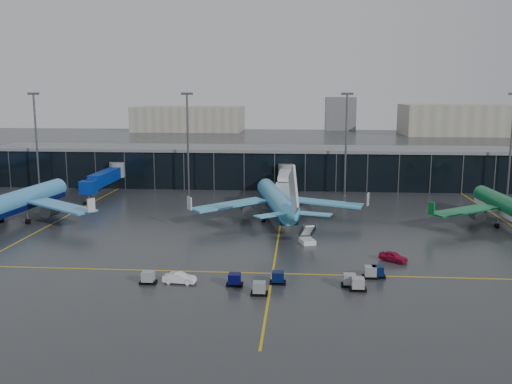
# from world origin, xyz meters

# --- Properties ---
(ground) EXTENTS (600.00, 600.00, 0.00)m
(ground) POSITION_xyz_m (0.00, 0.00, 0.00)
(ground) COLOR #282B2D
(ground) RESTS_ON ground
(terminal_pier) EXTENTS (142.00, 17.00, 10.70)m
(terminal_pier) POSITION_xyz_m (0.00, 62.00, 5.42)
(terminal_pier) COLOR black
(terminal_pier) RESTS_ON ground
(jet_bridges) EXTENTS (94.00, 27.50, 7.20)m
(jet_bridges) POSITION_xyz_m (-35.00, 42.99, 4.55)
(jet_bridges) COLOR #595B60
(jet_bridges) RESTS_ON ground
(flood_masts) EXTENTS (203.00, 0.50, 25.50)m
(flood_masts) POSITION_xyz_m (5.00, 50.00, 13.81)
(flood_masts) COLOR #595B60
(flood_masts) RESTS_ON ground
(distant_hangars) EXTENTS (260.00, 71.00, 22.00)m
(distant_hangars) POSITION_xyz_m (49.94, 270.08, 8.79)
(distant_hangars) COLOR #B2AD99
(distant_hangars) RESTS_ON ground
(taxi_lines) EXTENTS (220.00, 120.00, 0.02)m
(taxi_lines) POSITION_xyz_m (10.00, 10.61, 0.01)
(taxi_lines) COLOR gold
(taxi_lines) RESTS_ON ground
(airliner_arkefly) EXTENTS (41.43, 46.22, 13.26)m
(airliner_arkefly) POSITION_xyz_m (-42.47, 14.56, 6.63)
(airliner_arkefly) COLOR #4297D9
(airliner_arkefly) RESTS_ON ground
(airliner_klm_near) EXTENTS (44.27, 48.25, 12.84)m
(airliner_klm_near) POSITION_xyz_m (8.94, 20.16, 6.42)
(airliner_klm_near) COLOR #43ABDE
(airliner_klm_near) RESTS_ON ground
(airliner_aer_lingus) EXTENTS (36.07, 40.50, 11.85)m
(airliner_aer_lingus) POSITION_xyz_m (54.01, 18.12, 5.93)
(airliner_aer_lingus) COLOR #0C6936
(airliner_aer_lingus) RESTS_ON ground
(baggage_carts) EXTENTS (33.63, 9.65, 1.70)m
(baggage_carts) POSITION_xyz_m (13.61, -19.65, 0.76)
(baggage_carts) COLOR black
(baggage_carts) RESTS_ON ground
(mobile_airstair) EXTENTS (3.07, 3.72, 3.45)m
(mobile_airstair) POSITION_xyz_m (15.13, 1.83, 0.77)
(mobile_airstair) COLOR white
(mobile_airstair) RESTS_ON ground
(service_van_red) EXTENTS (4.62, 4.16, 1.52)m
(service_van_red) POSITION_xyz_m (28.22, -7.64, 0.76)
(service_van_red) COLOR #A20C2F
(service_van_red) RESTS_ON ground
(service_van_white) EXTENTS (4.68, 1.99, 1.50)m
(service_van_white) POSITION_xyz_m (-2.42, -20.24, 0.75)
(service_van_white) COLOR white
(service_van_white) RESTS_ON ground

